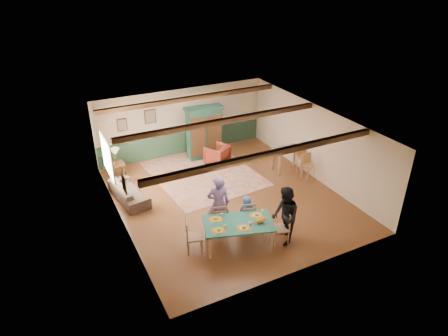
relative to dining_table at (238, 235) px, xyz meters
name	(u,v)px	position (x,y,z in m)	size (l,w,h in m)	color
floor	(227,197)	(0.91, 2.42, -0.39)	(8.00, 8.00, 0.00)	#592F19
wall_back	(182,122)	(0.91, 6.42, 0.96)	(7.00, 0.02, 2.70)	beige
wall_left	(119,187)	(-2.59, 2.42, 0.96)	(0.02, 8.00, 2.70)	beige
wall_right	(315,142)	(4.41, 2.42, 0.96)	(0.02, 8.00, 2.70)	beige
ceiling	(228,123)	(0.91, 2.42, 2.31)	(7.00, 8.00, 0.02)	white
wainscot_back	(184,142)	(0.91, 6.40, 0.06)	(6.95, 0.03, 0.90)	#223F2B
ceiling_beam_front	(268,154)	(0.91, 0.12, 2.22)	(6.95, 0.16, 0.16)	#311D0D
ceiling_beam_mid	(222,121)	(0.91, 2.82, 2.22)	(6.95, 0.16, 0.16)	#311D0D
ceiling_beam_back	(191,98)	(0.91, 5.42, 2.22)	(6.95, 0.16, 0.16)	#311D0D
window_left	(107,157)	(-2.56, 4.12, 1.16)	(0.06, 1.60, 1.30)	white
picture_left_wall	(124,184)	(-2.56, 1.82, 1.36)	(0.04, 0.42, 0.52)	gray
picture_back_a	(150,117)	(-0.39, 6.39, 1.41)	(0.45, 0.04, 0.55)	gray
picture_back_b	(122,125)	(-1.49, 6.39, 1.26)	(0.38, 0.04, 0.48)	gray
dining_table	(238,235)	(0.00, 0.00, 0.00)	(1.89, 1.05, 0.79)	#1E6150
dining_chair_far_left	(219,217)	(-0.17, 0.85, 0.11)	(0.44, 0.46, 1.00)	#9B6D4D
dining_chair_far_right	(247,215)	(0.63, 0.60, 0.11)	(0.44, 0.46, 1.00)	#9B6D4D
dining_chair_end_left	(194,236)	(-1.15, 0.36, 0.11)	(0.44, 0.46, 1.00)	#9B6D4D
dining_chair_end_right	(280,227)	(1.15, -0.36, 0.11)	(0.44, 0.46, 1.00)	#9B6D4D
person_man	(218,204)	(-0.15, 0.93, 0.51)	(0.66, 0.43, 1.81)	#745693
person_woman	(285,216)	(1.25, -0.39, 0.47)	(0.84, 0.66, 1.73)	black
person_child	(247,212)	(0.65, 0.68, 0.13)	(0.52, 0.34, 1.06)	#294EA5
cat	(260,220)	(0.52, -0.27, 0.49)	(0.38, 0.15, 0.19)	orange
place_setting_near_left	(219,229)	(-0.63, -0.08, 0.45)	(0.42, 0.32, 0.11)	gold
place_setting_near_center	(244,227)	(0.02, -0.28, 0.45)	(0.42, 0.32, 0.11)	gold
place_setting_far_left	(216,218)	(-0.47, 0.42, 0.45)	(0.42, 0.32, 0.11)	gold
place_setting_far_right	(257,214)	(0.63, 0.08, 0.45)	(0.42, 0.32, 0.11)	gold
area_rug	(203,173)	(0.87, 4.33, -0.39)	(3.51, 4.17, 0.01)	beige
armoire	(204,133)	(1.52, 5.65, 0.66)	(1.49, 0.60, 2.11)	#133126
armchair	(217,154)	(1.74, 4.91, -0.02)	(0.81, 0.83, 0.76)	#4F150F
sofa	(129,192)	(-2.07, 3.80, -0.11)	(1.96, 0.76, 0.57)	#392B24
end_table	(118,171)	(-2.07, 5.38, -0.08)	(0.51, 0.51, 0.63)	#311D0D
table_lamp	(116,156)	(-2.07, 5.38, 0.53)	(0.32, 0.32, 0.58)	beige
counter_table	(287,159)	(3.81, 3.15, 0.07)	(1.10, 0.64, 0.92)	#B9AF90
bar_stool_left	(308,169)	(3.96, 2.06, 0.15)	(0.38, 0.42, 1.08)	tan
bar_stool_right	(303,161)	(4.16, 2.66, 0.16)	(0.39, 0.43, 1.12)	tan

